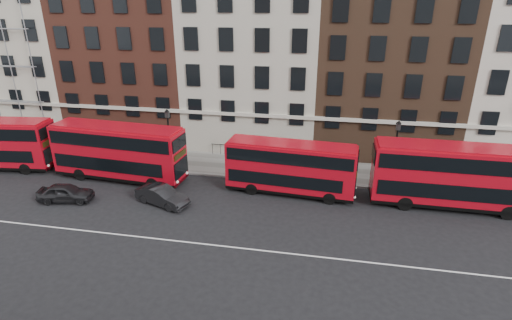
% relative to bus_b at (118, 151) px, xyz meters
% --- Properties ---
extents(ground, '(120.00, 120.00, 0.00)m').
position_rel_bus_b_xyz_m(ground, '(9.21, -6.01, -2.50)').
color(ground, black).
rests_on(ground, ground).
extents(pavement, '(80.00, 5.00, 0.15)m').
position_rel_bus_b_xyz_m(pavement, '(9.21, 4.49, -2.43)').
color(pavement, slate).
rests_on(pavement, ground).
extents(kerb, '(80.00, 0.30, 0.16)m').
position_rel_bus_b_xyz_m(kerb, '(9.21, 1.99, -2.42)').
color(kerb, gray).
rests_on(kerb, ground).
extents(road_centre_line, '(70.00, 0.12, 0.01)m').
position_rel_bus_b_xyz_m(road_centre_line, '(9.21, -8.01, -2.50)').
color(road_centre_line, white).
rests_on(road_centre_line, ground).
extents(building_terrace, '(64.00, 11.95, 22.00)m').
position_rel_bus_b_xyz_m(building_terrace, '(8.90, 11.87, 7.74)').
color(building_terrace, beige).
rests_on(building_terrace, ground).
extents(bus_b, '(11.27, 3.52, 4.66)m').
position_rel_bus_b_xyz_m(bus_b, '(0.00, 0.00, 0.00)').
color(bus_b, '#B70918').
rests_on(bus_b, ground).
extents(bus_c, '(10.02, 3.14, 4.14)m').
position_rel_bus_b_xyz_m(bus_c, '(14.24, -0.00, -0.28)').
color(bus_c, '#B70918').
rests_on(bus_c, ground).
extents(bus_d, '(11.23, 2.81, 4.70)m').
position_rel_bus_b_xyz_m(bus_d, '(25.85, -0.00, 0.02)').
color(bus_d, '#B70918').
rests_on(bus_d, ground).
extents(car_rear, '(4.25, 2.32, 1.37)m').
position_rel_bus_b_xyz_m(car_rear, '(-2.08, -4.49, -1.82)').
color(car_rear, '#242427').
rests_on(car_rear, ground).
extents(car_front, '(4.44, 2.79, 1.38)m').
position_rel_bus_b_xyz_m(car_front, '(5.21, -3.60, -1.81)').
color(car_front, black).
rests_on(car_front, ground).
extents(lamp_post_left, '(0.44, 0.44, 5.33)m').
position_rel_bus_b_xyz_m(lamp_post_left, '(3.32, 2.88, 0.58)').
color(lamp_post_left, black).
rests_on(lamp_post_left, pavement).
extents(lamp_post_right, '(0.44, 0.44, 5.33)m').
position_rel_bus_b_xyz_m(lamp_post_right, '(22.21, 2.99, 0.58)').
color(lamp_post_right, black).
rests_on(lamp_post_right, pavement).
extents(iron_railings, '(6.60, 0.06, 1.00)m').
position_rel_bus_b_xyz_m(iron_railings, '(9.21, 6.69, -1.85)').
color(iron_railings, black).
rests_on(iron_railings, pavement).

